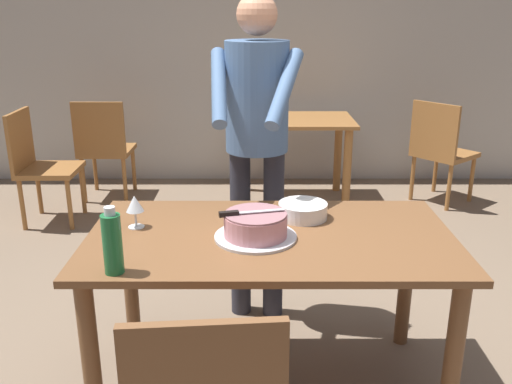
{
  "coord_description": "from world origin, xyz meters",
  "views": [
    {
      "loc": [
        -0.06,
        -2.14,
        1.65
      ],
      "look_at": [
        -0.06,
        0.11,
        0.9
      ],
      "focal_mm": 38.89,
      "sensor_mm": 36.0,
      "label": 1
    }
  ],
  "objects_px": {
    "main_dining_table": "(271,259)",
    "person_cutting_cake": "(257,127)",
    "background_chair_1": "(40,163)",
    "plate_stack": "(303,211)",
    "water_bottle": "(113,243)",
    "background_table": "(295,137)",
    "cake_knife": "(239,213)",
    "background_chair_0": "(441,149)",
    "wine_glass_near": "(135,205)",
    "background_chair_2": "(105,146)",
    "cake_on_platter": "(256,226)"
  },
  "relations": [
    {
      "from": "plate_stack",
      "to": "wine_glass_near",
      "type": "relative_size",
      "value": 1.53
    },
    {
      "from": "person_cutting_cake",
      "to": "background_chair_0",
      "type": "relative_size",
      "value": 1.91
    },
    {
      "from": "cake_on_platter",
      "to": "person_cutting_cake",
      "type": "distance_m",
      "value": 0.73
    },
    {
      "from": "background_table",
      "to": "plate_stack",
      "type": "bearing_deg",
      "value": -93.04
    },
    {
      "from": "background_table",
      "to": "background_chair_0",
      "type": "height_order",
      "value": "background_chair_0"
    },
    {
      "from": "water_bottle",
      "to": "background_chair_2",
      "type": "bearing_deg",
      "value": 105.65
    },
    {
      "from": "cake_on_platter",
      "to": "background_chair_1",
      "type": "bearing_deg",
      "value": 129.05
    },
    {
      "from": "cake_on_platter",
      "to": "cake_knife",
      "type": "height_order",
      "value": "cake_knife"
    },
    {
      "from": "water_bottle",
      "to": "plate_stack",
      "type": "bearing_deg",
      "value": 37.05
    },
    {
      "from": "main_dining_table",
      "to": "background_chair_0",
      "type": "xyz_separation_m",
      "value": [
        1.53,
        2.51,
        -0.14
      ]
    },
    {
      "from": "main_dining_table",
      "to": "background_chair_1",
      "type": "relative_size",
      "value": 1.7
    },
    {
      "from": "main_dining_table",
      "to": "wine_glass_near",
      "type": "xyz_separation_m",
      "value": [
        -0.58,
        0.08,
        0.22
      ]
    },
    {
      "from": "wine_glass_near",
      "to": "person_cutting_cake",
      "type": "relative_size",
      "value": 0.08
    },
    {
      "from": "cake_knife",
      "to": "background_chair_0",
      "type": "height_order",
      "value": "background_chair_0"
    },
    {
      "from": "background_table",
      "to": "background_chair_1",
      "type": "bearing_deg",
      "value": -165.5
    },
    {
      "from": "background_table",
      "to": "background_chair_2",
      "type": "distance_m",
      "value": 1.68
    },
    {
      "from": "main_dining_table",
      "to": "background_chair_1",
      "type": "height_order",
      "value": "background_chair_1"
    },
    {
      "from": "background_chair_0",
      "to": "background_chair_1",
      "type": "height_order",
      "value": "same"
    },
    {
      "from": "cake_on_platter",
      "to": "background_chair_0",
      "type": "xyz_separation_m",
      "value": [
        1.6,
        2.55,
        -0.31
      ]
    },
    {
      "from": "water_bottle",
      "to": "background_chair_1",
      "type": "xyz_separation_m",
      "value": [
        -1.2,
        2.41,
        -0.37
      ]
    },
    {
      "from": "main_dining_table",
      "to": "background_chair_2",
      "type": "relative_size",
      "value": 1.7
    },
    {
      "from": "background_chair_1",
      "to": "main_dining_table",
      "type": "bearing_deg",
      "value": -49.37
    },
    {
      "from": "wine_glass_near",
      "to": "water_bottle",
      "type": "height_order",
      "value": "water_bottle"
    },
    {
      "from": "plate_stack",
      "to": "background_chair_1",
      "type": "height_order",
      "value": "background_chair_1"
    },
    {
      "from": "main_dining_table",
      "to": "wine_glass_near",
      "type": "relative_size",
      "value": 10.64
    },
    {
      "from": "water_bottle",
      "to": "background_chair_0",
      "type": "relative_size",
      "value": 0.28
    },
    {
      "from": "background_table",
      "to": "background_chair_1",
      "type": "height_order",
      "value": "background_chair_1"
    },
    {
      "from": "cake_knife",
      "to": "cake_on_platter",
      "type": "bearing_deg",
      "value": 12.95
    },
    {
      "from": "person_cutting_cake",
      "to": "cake_on_platter",
      "type": "bearing_deg",
      "value": -90.44
    },
    {
      "from": "background_chair_0",
      "to": "background_chair_1",
      "type": "xyz_separation_m",
      "value": [
        -3.3,
        -0.46,
        0.0
      ]
    },
    {
      "from": "background_chair_1",
      "to": "plate_stack",
      "type": "bearing_deg",
      "value": -44.28
    },
    {
      "from": "person_cutting_cake",
      "to": "wine_glass_near",
      "type": "bearing_deg",
      "value": -133.18
    },
    {
      "from": "main_dining_table",
      "to": "plate_stack",
      "type": "relative_size",
      "value": 6.97
    },
    {
      "from": "water_bottle",
      "to": "background_table",
      "type": "relative_size",
      "value": 0.25
    },
    {
      "from": "plate_stack",
      "to": "background_chair_1",
      "type": "xyz_separation_m",
      "value": [
        -1.91,
        1.87,
        -0.29
      ]
    },
    {
      "from": "plate_stack",
      "to": "background_chair_1",
      "type": "distance_m",
      "value": 2.69
    },
    {
      "from": "background_table",
      "to": "background_chair_2",
      "type": "xyz_separation_m",
      "value": [
        -1.67,
        0.02,
        -0.09
      ]
    },
    {
      "from": "person_cutting_cake",
      "to": "background_chair_1",
      "type": "relative_size",
      "value": 1.91
    },
    {
      "from": "water_bottle",
      "to": "cake_knife",
      "type": "bearing_deg",
      "value": 34.09
    },
    {
      "from": "wine_glass_near",
      "to": "person_cutting_cake",
      "type": "distance_m",
      "value": 0.79
    },
    {
      "from": "plate_stack",
      "to": "wine_glass_near",
      "type": "bearing_deg",
      "value": -171.21
    },
    {
      "from": "background_chair_0",
      "to": "main_dining_table",
      "type": "bearing_deg",
      "value": -121.42
    },
    {
      "from": "main_dining_table",
      "to": "person_cutting_cake",
      "type": "distance_m",
      "value": 0.77
    },
    {
      "from": "person_cutting_cake",
      "to": "background_chair_0",
      "type": "distance_m",
      "value": 2.53
    },
    {
      "from": "water_bottle",
      "to": "background_chair_1",
      "type": "bearing_deg",
      "value": 116.43
    },
    {
      "from": "cake_knife",
      "to": "plate_stack",
      "type": "height_order",
      "value": "cake_knife"
    },
    {
      "from": "background_chair_0",
      "to": "background_chair_2",
      "type": "relative_size",
      "value": 1.0
    },
    {
      "from": "cake_on_platter",
      "to": "background_chair_0",
      "type": "bearing_deg",
      "value": 57.97
    },
    {
      "from": "main_dining_table",
      "to": "background_chair_2",
      "type": "distance_m",
      "value": 2.96
    },
    {
      "from": "person_cutting_cake",
      "to": "water_bottle",
      "type": "bearing_deg",
      "value": -117.4
    }
  ]
}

